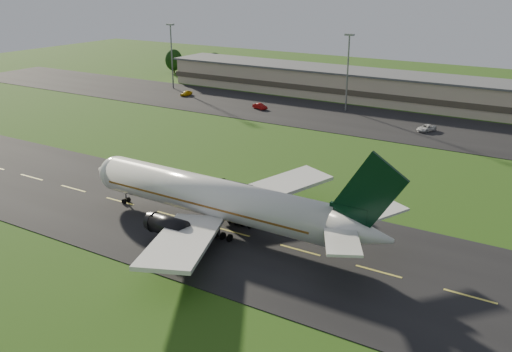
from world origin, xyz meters
The scene contains 11 objects.
ground centered at (0.00, 0.00, 0.00)m, with size 360.00×360.00×0.00m, color #224511.
taxiway centered at (0.00, 0.00, 0.05)m, with size 220.00×30.00×0.10m, color black.
apron centered at (0.00, 72.00, 0.05)m, with size 260.00×30.00×0.10m, color black.
airliner centered at (19.55, -0.01, 4.66)m, with size 51.25×42.18×15.57m.
terminal centered at (6.40, 96.18, 3.99)m, with size 145.00×16.00×8.40m.
light_mast_west centered at (-55.00, 80.00, 12.74)m, with size 2.40×1.20×20.35m.
light_mast_centre centered at (5.00, 80.00, 12.74)m, with size 2.40×1.20×20.35m.
tree_line centered at (42.32, 105.60, 4.93)m, with size 197.91×9.22×10.26m.
service_vehicle_a centered at (-44.12, 73.01, 0.84)m, with size 1.74×4.34×1.48m, color gold.
service_vehicle_b centered at (-15.59, 69.22, 0.85)m, with size 1.58×4.53×1.49m, color #8E0909.
service_vehicle_c centered at (29.73, 70.04, 0.84)m, with size 2.44×5.29×1.47m, color silver.
Camera 1 is at (64.09, -61.35, 35.03)m, focal length 40.00 mm.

